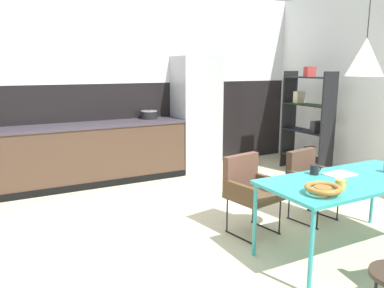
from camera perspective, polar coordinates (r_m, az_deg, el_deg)
name	(u,v)px	position (r m, az deg, el deg)	size (l,w,h in m)	color
ground_plane	(241,241)	(4.03, 7.38, -14.18)	(8.15, 8.15, 0.00)	beige
back_wall_splashback_dark	(138,128)	(6.44, -8.15, 2.44)	(6.27, 0.12, 1.48)	black
back_wall_panel_upper	(135,36)	(6.39, -8.53, 15.71)	(6.27, 0.12, 1.48)	white
kitchen_counter	(68,156)	(5.86, -18.14, -1.76)	(3.57, 0.63, 0.91)	#453124
refrigerator_column	(196,114)	(6.46, 0.63, 4.52)	(0.70, 0.60, 1.92)	#ADAFB2
dining_table	(351,183)	(3.82, 22.71, -5.45)	(1.71, 0.79, 0.73)	teal
armchair_far_side	(309,176)	(4.59, 17.17, -4.56)	(0.56, 0.55, 0.80)	brown
armchair_facing_counter	(248,185)	(4.08, 8.46, -6.05)	(0.56, 0.55, 0.82)	brown
fruit_bowl	(323,189)	(3.24, 19.05, -6.35)	(0.29, 0.29, 0.08)	#B2662D
open_book	(340,174)	(3.89, 21.25, -4.25)	(0.29, 0.20, 0.02)	white
mug_white_ceramic	(315,170)	(3.82, 17.92, -3.68)	(0.13, 0.08, 0.09)	black
mug_short_terracotta	(340,185)	(3.42, 21.37, -5.68)	(0.12, 0.08, 0.09)	gold
cooking_pot	(149,115)	(6.23, -6.45, 4.39)	(0.27, 0.27, 0.16)	black
open_shelf_unit	(307,119)	(6.59, 16.92, 3.60)	(0.30, 0.92, 1.75)	black
pendant_lamp_over_table_near	(365,57)	(3.65, 24.56, 11.77)	(0.32, 0.32, 1.26)	black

